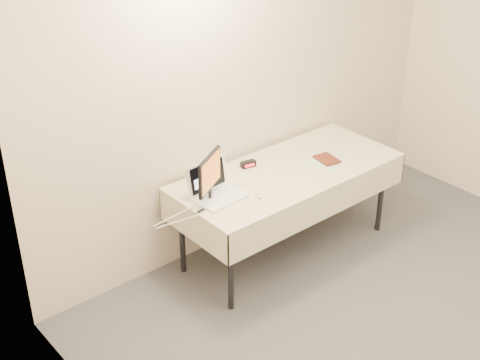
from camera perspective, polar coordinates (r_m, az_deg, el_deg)
back_wall at (r=5.25m, az=0.89°, el=8.54°), size 4.00×0.10×2.70m
table at (r=5.22m, az=4.10°, el=0.23°), size 1.86×0.81×0.74m
laptop at (r=4.80m, az=-2.17°, el=-0.75°), size 0.37×0.31×0.25m
monitor at (r=4.68m, az=-2.60°, el=0.49°), size 0.31×0.19×0.36m
book at (r=5.29m, az=6.84°, el=2.44°), size 0.15×0.04×0.20m
alarm_clock at (r=5.22m, az=0.71°, el=1.37°), size 0.13×0.07×0.05m
clicker at (r=4.82m, az=1.60°, el=-1.33°), size 0.06×0.08×0.02m
paper_form at (r=5.30m, az=7.06°, el=1.33°), size 0.11×0.28×0.00m
usb_dongle at (r=4.65m, az=-3.37°, el=-2.64°), size 0.06×0.03×0.01m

